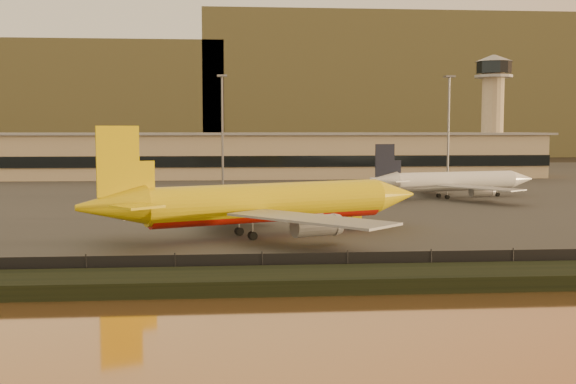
{
  "coord_description": "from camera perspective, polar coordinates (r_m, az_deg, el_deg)",
  "views": [
    {
      "loc": [
        -9.25,
        -78.91,
        13.92
      ],
      "look_at": [
        -1.44,
        12.0,
        5.9
      ],
      "focal_mm": 45.0,
      "sensor_mm": 36.0,
      "label": 1
    }
  ],
  "objects": [
    {
      "name": "ground",
      "position": [
        80.66,
        1.76,
        -4.92
      ],
      "size": [
        900.0,
        900.0,
        0.0
      ],
      "primitive_type": "plane",
      "color": "black",
      "rests_on": "ground"
    },
    {
      "name": "embankment",
      "position": [
        63.98,
        3.54,
        -6.91
      ],
      "size": [
        320.0,
        7.0,
        1.4
      ],
      "primitive_type": "cube",
      "color": "black",
      "rests_on": "ground"
    },
    {
      "name": "tarmac",
      "position": [
        174.71,
        -1.86,
        0.48
      ],
      "size": [
        320.0,
        220.0,
        0.2
      ],
      "primitive_type": "cube",
      "color": "#2D2D2D",
      "rests_on": "ground"
    },
    {
      "name": "perimeter_fence",
      "position": [
        67.75,
        3.04,
        -5.72
      ],
      "size": [
        300.0,
        0.05,
        2.2
      ],
      "primitive_type": "cube",
      "color": "black",
      "rests_on": "tarmac"
    },
    {
      "name": "terminal_building",
      "position": [
        204.68,
        -6.39,
        2.84
      ],
      "size": [
        202.0,
        25.0,
        12.6
      ],
      "color": "tan",
      "rests_on": "tarmac"
    },
    {
      "name": "control_tower",
      "position": [
        224.51,
        15.88,
        6.81
      ],
      "size": [
        11.2,
        11.2,
        35.5
      ],
      "color": "tan",
      "rests_on": "tarmac"
    },
    {
      "name": "apron_light_masts",
      "position": [
        155.82,
        4.06,
        5.66
      ],
      "size": [
        152.2,
        12.2,
        25.4
      ],
      "color": "slate",
      "rests_on": "tarmac"
    },
    {
      "name": "distant_hills",
      "position": [
        419.44,
        -6.53,
        7.38
      ],
      "size": [
        470.0,
        160.0,
        70.0
      ],
      "color": "brown",
      "rests_on": "ground"
    },
    {
      "name": "dhl_cargo_jet",
      "position": [
        91.99,
        -1.94,
        -0.92
      ],
      "size": [
        45.2,
        42.77,
        14.06
      ],
      "rotation": [
        0.0,
        0.0,
        0.39
      ],
      "color": "yellow",
      "rests_on": "tarmac"
    },
    {
      "name": "white_narrowbody_jet",
      "position": [
        146.77,
        12.84,
        0.8
      ],
      "size": [
        37.28,
        35.73,
        10.81
      ],
      "rotation": [
        0.0,
        0.0,
        0.24
      ],
      "color": "white",
      "rests_on": "tarmac"
    },
    {
      "name": "gse_vehicle_yellow",
      "position": [
        109.21,
        4.71,
        -1.74
      ],
      "size": [
        4.25,
        2.59,
        1.78
      ],
      "primitive_type": "cube",
      "rotation": [
        0.0,
        0.0,
        0.22
      ],
      "color": "yellow",
      "rests_on": "tarmac"
    },
    {
      "name": "gse_vehicle_white",
      "position": [
        111.49,
        -11.86,
        -1.7
      ],
      "size": [
        4.12,
        2.23,
        1.77
      ],
      "primitive_type": "cube",
      "rotation": [
        0.0,
        0.0,
        0.12
      ],
      "color": "white",
      "rests_on": "tarmac"
    }
  ]
}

